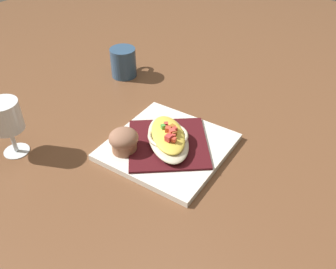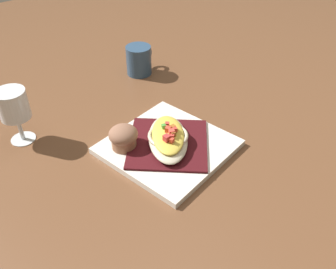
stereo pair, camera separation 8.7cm
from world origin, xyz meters
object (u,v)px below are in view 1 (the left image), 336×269
at_px(gratin_dish, 168,137).
at_px(stemmed_glass, 6,119).
at_px(muffin, 124,140).
at_px(coffee_mug, 124,64).
at_px(square_plate, 168,147).

bearing_deg(gratin_dish, stemmed_glass, 137.50).
height_order(muffin, coffee_mug, coffee_mug).
xyz_separation_m(gratin_dish, stemmed_glass, (-0.27, 0.25, 0.06)).
height_order(square_plate, coffee_mug, coffee_mug).
distance_m(square_plate, stemmed_glass, 0.37).
height_order(muffin, stemmed_glass, stemmed_glass).
bearing_deg(coffee_mug, square_plate, -112.98).
relative_size(square_plate, gratin_dish, 1.32).
distance_m(muffin, stemmed_glass, 0.27).
bearing_deg(gratin_dish, muffin, 148.02).
xyz_separation_m(square_plate, stemmed_glass, (-0.27, 0.25, 0.09)).
relative_size(coffee_mug, stemmed_glass, 0.77).
relative_size(gratin_dish, muffin, 2.93).
bearing_deg(stemmed_glass, muffin, -46.67).
xyz_separation_m(coffee_mug, stemmed_glass, (-0.42, -0.11, 0.06)).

